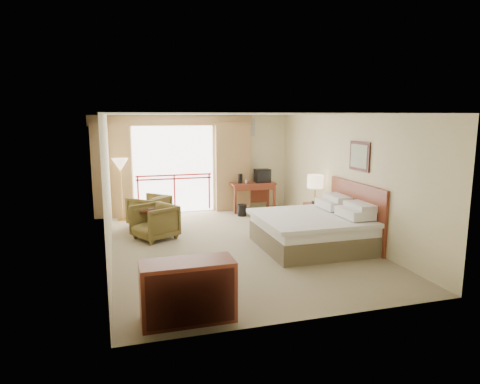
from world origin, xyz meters
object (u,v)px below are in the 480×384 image
object	(u,v)px
tv	(262,176)
floor_lamp	(120,167)
wastebasket	(242,210)
desk	(252,189)
side_table	(148,217)
bed	(314,229)
table_lamp	(315,182)
armchair_far	(150,225)
nightstand	(315,216)
armchair_near	(155,239)
dresser	(188,291)

from	to	relation	value
tv	floor_lamp	xyz separation A→B (m)	(-3.87, -0.12, 0.38)
wastebasket	desk	bearing A→B (deg)	51.89
desk	side_table	size ratio (longest dim) A/B	2.11
floor_lamp	desk	bearing A→B (deg)	2.84
bed	table_lamp	bearing A→B (deg)	63.71
tv	armchair_far	world-z (taller)	tv
table_lamp	desk	xyz separation A→B (m)	(-0.84, 2.31, -0.49)
desk	tv	distance (m)	0.48
nightstand	bed	bearing A→B (deg)	-117.35
armchair_far	side_table	xyz separation A→B (m)	(-0.10, -0.78, 0.40)
armchair_near	floor_lamp	distance (m)	2.50
table_lamp	wastebasket	bearing A→B (deg)	126.87
tv	dresser	size ratio (longest dim) A/B	0.34
tv	desk	bearing A→B (deg)	179.35
bed	desk	world-z (taller)	bed
bed	nightstand	size ratio (longest dim) A/B	3.50
bed	table_lamp	distance (m)	1.70
armchair_near	side_table	distance (m)	0.60
wastebasket	floor_lamp	world-z (taller)	floor_lamp
tv	wastebasket	size ratio (longest dim) A/B	1.33
bed	armchair_near	xyz separation A→B (m)	(-3.08, 1.53, -0.38)
wastebasket	nightstand	bearing A→B (deg)	-53.92
tv	wastebasket	xyz separation A→B (m)	(-0.76, -0.52, -0.84)
bed	wastebasket	world-z (taller)	bed
bed	armchair_near	size ratio (longest dim) A/B	2.54
armchair_far	wastebasket	bearing A→B (deg)	143.27
armchair_near	floor_lamp	xyz separation A→B (m)	(-0.64, 1.98, 1.38)
floor_lamp	dresser	world-z (taller)	floor_lamp
nightstand	armchair_near	size ratio (longest dim) A/B	0.73
wastebasket	armchair_far	distance (m)	2.52
table_lamp	desk	bearing A→B (deg)	109.92
armchair_far	nightstand	bearing A→B (deg)	114.56
bed	tv	xyz separation A→B (m)	(0.14, 3.62, 0.62)
floor_lamp	wastebasket	bearing A→B (deg)	-7.43
desk	wastebasket	bearing A→B (deg)	-126.36
desk	armchair_near	xyz separation A→B (m)	(-2.93, -2.15, -0.63)
bed	table_lamp	size ratio (longest dim) A/B	3.19
tv	armchair_near	distance (m)	3.97
armchair_near	desk	bearing A→B (deg)	97.75
armchair_far	dresser	size ratio (longest dim) A/B	0.68
nightstand	dresser	xyz separation A→B (m)	(-3.70, -3.79, 0.10)
tv	wastebasket	distance (m)	1.25
side_table	floor_lamp	distance (m)	1.90
wastebasket	dresser	distance (m)	6.07
table_lamp	armchair_far	bearing A→B (deg)	160.10
dresser	floor_lamp	bearing A→B (deg)	94.53
desk	dresser	xyz separation A→B (m)	(-2.86, -6.15, -0.23)
desk	table_lamp	bearing A→B (deg)	-68.32
wastebasket	side_table	size ratio (longest dim) A/B	0.53
nightstand	tv	size ratio (longest dim) A/B	1.46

